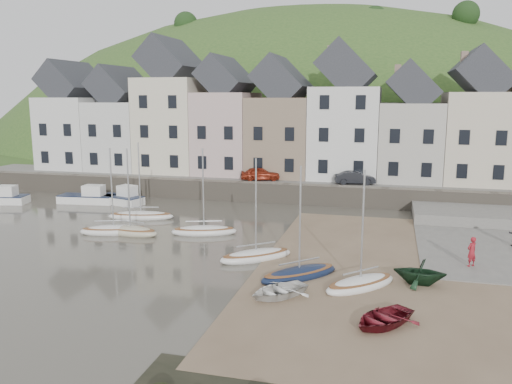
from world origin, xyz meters
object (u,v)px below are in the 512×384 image
(sailboat_0, at_px, (141,216))
(car_left, at_px, (260,174))
(rowboat_red, at_px, (383,318))
(rowboat_white, at_px, (278,290))
(person_red, at_px, (472,252))
(rowboat_green, at_px, (420,271))
(car_right, at_px, (355,178))

(sailboat_0, height_order, car_left, sailboat_0)
(rowboat_red, bearing_deg, car_left, 151.62)
(rowboat_white, xyz_separation_m, car_left, (-7.19, 24.89, 1.87))
(sailboat_0, relative_size, person_red, 3.67)
(rowboat_white, height_order, rowboat_red, rowboat_red)
(rowboat_red, relative_size, car_left, 0.83)
(rowboat_red, bearing_deg, rowboat_white, -164.71)
(sailboat_0, height_order, rowboat_green, sailboat_0)
(sailboat_0, distance_m, car_right, 19.78)
(person_red, bearing_deg, car_right, -106.99)
(rowboat_red, height_order, car_left, car_left)
(person_red, relative_size, car_right, 0.47)
(rowboat_red, xyz_separation_m, car_right, (-3.10, 26.90, 1.82))
(car_left, xyz_separation_m, car_right, (9.06, 0.00, -0.04))
(rowboat_white, bearing_deg, car_left, 147.28)
(sailboat_0, distance_m, rowboat_red, 24.53)
(rowboat_green, relative_size, person_red, 1.52)
(rowboat_white, relative_size, rowboat_green, 1.18)
(rowboat_green, relative_size, rowboat_red, 0.83)
(rowboat_red, bearing_deg, sailboat_0, 178.37)
(rowboat_white, height_order, person_red, person_red)
(sailboat_0, relative_size, car_left, 1.66)
(rowboat_red, distance_m, car_left, 29.58)
(sailboat_0, bearing_deg, rowboat_green, -25.41)
(person_red, height_order, car_right, car_right)
(car_right, bearing_deg, sailboat_0, 113.38)
(person_red, distance_m, car_left, 24.57)
(rowboat_green, distance_m, car_right, 21.97)
(rowboat_white, distance_m, rowboat_green, 7.59)
(rowboat_red, height_order, person_red, person_red)
(car_right, bearing_deg, car_left, 77.67)
(car_left, bearing_deg, rowboat_red, -175.37)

